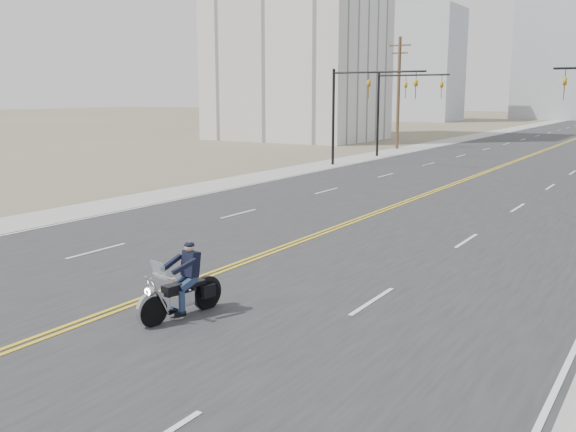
# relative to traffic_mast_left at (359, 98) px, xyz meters

# --- Properties ---
(ground_plane) EXTENTS (400.00, 400.00, 0.00)m
(ground_plane) POSITION_rel_traffic_mast_left_xyz_m (8.98, -32.00, -4.94)
(ground_plane) COLOR #776D56
(ground_plane) RESTS_ON ground
(road) EXTENTS (20.00, 200.00, 0.01)m
(road) POSITION_rel_traffic_mast_left_xyz_m (8.98, 38.00, -4.93)
(road) COLOR #303033
(road) RESTS_ON ground
(sidewalk_left) EXTENTS (3.00, 200.00, 0.01)m
(sidewalk_left) POSITION_rel_traffic_mast_left_xyz_m (-2.52, 38.00, -4.93)
(sidewalk_left) COLOR #A5A5A0
(sidewalk_left) RESTS_ON ground
(traffic_mast_left) EXTENTS (7.10, 0.26, 7.00)m
(traffic_mast_left) POSITION_rel_traffic_mast_left_xyz_m (0.00, 0.00, 0.00)
(traffic_mast_left) COLOR black
(traffic_mast_left) RESTS_ON ground
(traffic_mast_far) EXTENTS (6.10, 0.26, 7.00)m
(traffic_mast_far) POSITION_rel_traffic_mast_left_xyz_m (-0.33, 8.00, -0.06)
(traffic_mast_far) COLOR black
(traffic_mast_far) RESTS_ON ground
(utility_pole_left) EXTENTS (2.20, 0.30, 10.50)m
(utility_pole_left) POSITION_rel_traffic_mast_left_xyz_m (-3.52, 16.00, 0.54)
(utility_pole_left) COLOR brown
(utility_pole_left) RESTS_ON ground
(apartment_block) EXTENTS (18.00, 14.00, 30.00)m
(apartment_block) POSITION_rel_traffic_mast_left_xyz_m (-19.02, 23.00, 10.06)
(apartment_block) COLOR silver
(apartment_block) RESTS_ON ground
(haze_bldg_a) EXTENTS (14.00, 12.00, 22.00)m
(haze_bldg_a) POSITION_rel_traffic_mast_left_xyz_m (-26.02, 83.00, 6.06)
(haze_bldg_a) COLOR #B7BCC6
(haze_bldg_a) RESTS_ON ground
(haze_bldg_d) EXTENTS (20.00, 15.00, 26.00)m
(haze_bldg_d) POSITION_rel_traffic_mast_left_xyz_m (-3.02, 108.00, 8.06)
(haze_bldg_d) COLOR #ADB2B7
(haze_bldg_d) RESTS_ON ground
(haze_bldg_f) EXTENTS (12.00, 12.00, 16.00)m
(haze_bldg_f) POSITION_rel_traffic_mast_left_xyz_m (-41.02, 98.00, 3.06)
(haze_bldg_f) COLOR #ADB2B7
(haze_bldg_f) RESTS_ON ground
(motorcyclist) EXTENTS (1.33, 2.39, 1.77)m
(motorcyclist) POSITION_rel_traffic_mast_left_xyz_m (10.65, -31.40, -4.05)
(motorcyclist) COLOR black
(motorcyclist) RESTS_ON ground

